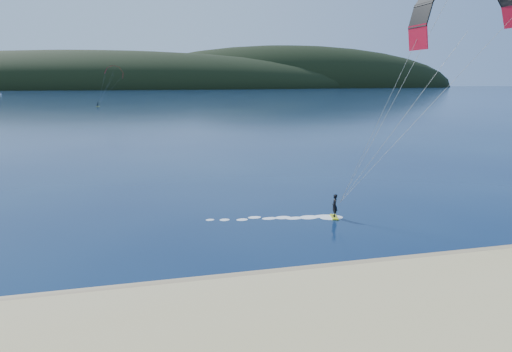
{
  "coord_description": "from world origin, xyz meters",
  "views": [
    {
      "loc": [
        -6.2,
        -19.74,
        11.28
      ],
      "look_at": [
        1.39,
        10.0,
        5.0
      ],
      "focal_mm": 32.74,
      "sensor_mm": 36.0,
      "label": 1
    }
  ],
  "objects": [
    {
      "name": "ground",
      "position": [
        0.0,
        0.0,
        0.0
      ],
      "size": [
        1800.0,
        1800.0,
        0.0
      ],
      "primitive_type": "plane",
      "color": "#07173A",
      "rests_on": "ground"
    },
    {
      "name": "wet_sand",
      "position": [
        0.0,
        4.5,
        0.05
      ],
      "size": [
        220.0,
        2.5,
        0.1
      ],
      "color": "#8B7251",
      "rests_on": "ground"
    },
    {
      "name": "headland",
      "position": [
        0.63,
        745.28,
        0.0
      ],
      "size": [
        1200.0,
        310.0,
        140.0
      ],
      "color": "black",
      "rests_on": "ground"
    },
    {
      "name": "kitesurfer_near",
      "position": [
        17.06,
        10.72,
        14.38
      ],
      "size": [
        23.13,
        7.67,
        17.87
      ],
      "color": "#B6BF16",
      "rests_on": "ground"
    },
    {
      "name": "kitesurfer_far",
      "position": [
        -14.97,
        196.02,
        13.62
      ],
      "size": [
        12.87,
        7.51,
        16.99
      ],
      "color": "#B6BF16",
      "rests_on": "ground"
    }
  ]
}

